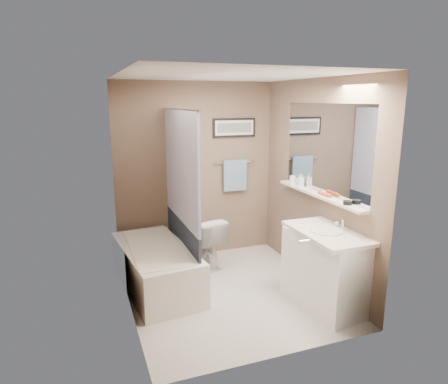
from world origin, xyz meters
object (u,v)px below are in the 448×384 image
object	(u,v)px
hair_brush_front	(325,194)
soap_bottle	(300,180)
candle_bowl_near	(347,203)
toilet	(204,241)
bathtub	(156,268)
vanity	(325,271)
glass_jar	(293,180)

from	to	relation	value
hair_brush_front	soap_bottle	distance (m)	0.53
candle_bowl_near	toilet	bearing A→B (deg)	125.02
candle_bowl_near	soap_bottle	xyz separation A→B (m)	(0.00, 0.93, 0.06)
bathtub	vanity	world-z (taller)	vanity
soap_bottle	hair_brush_front	bearing A→B (deg)	-90.00
candle_bowl_near	soap_bottle	size ratio (longest dim) A/B	0.57
soap_bottle	candle_bowl_near	bearing A→B (deg)	-90.00
toilet	soap_bottle	size ratio (longest dim) A/B	4.26
bathtub	vanity	xyz separation A→B (m)	(1.60, -1.04, 0.15)
hair_brush_front	glass_jar	xyz separation A→B (m)	(0.00, 0.70, 0.03)
soap_bottle	bathtub	bearing A→B (deg)	175.00
toilet	hair_brush_front	world-z (taller)	hair_brush_front
vanity	hair_brush_front	bearing A→B (deg)	55.89
hair_brush_front	vanity	bearing A→B (deg)	-117.14
candle_bowl_near	soap_bottle	world-z (taller)	soap_bottle
toilet	glass_jar	distance (m)	1.41
toilet	hair_brush_front	xyz separation A→B (m)	(1.06, -1.11, 0.80)
bathtub	vanity	distance (m)	1.91
vanity	soap_bottle	size ratio (longest dim) A/B	5.72
bathtub	candle_bowl_near	xyz separation A→B (m)	(1.79, -1.08, 0.89)
bathtub	glass_jar	distance (m)	2.01
toilet	candle_bowl_near	world-z (taller)	candle_bowl_near
hair_brush_front	candle_bowl_near	bearing A→B (deg)	-90.00
glass_jar	soap_bottle	size ratio (longest dim) A/B	0.64
vanity	glass_jar	size ratio (longest dim) A/B	9.00
candle_bowl_near	hair_brush_front	bearing A→B (deg)	90.00
hair_brush_front	soap_bottle	xyz separation A→B (m)	(0.00, 0.52, 0.06)
bathtub	toilet	size ratio (longest dim) A/B	2.24
bathtub	toilet	world-z (taller)	toilet
glass_jar	toilet	bearing A→B (deg)	158.98
bathtub	candle_bowl_near	distance (m)	2.27
toilet	vanity	xyz separation A→B (m)	(0.88, -1.47, 0.06)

